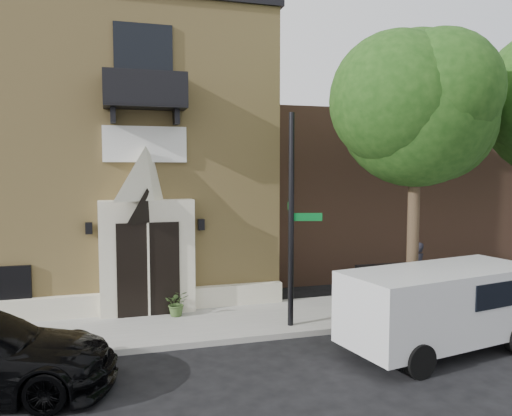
{
  "coord_description": "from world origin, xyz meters",
  "views": [
    {
      "loc": [
        -1.96,
        -11.38,
        4.26
      ],
      "look_at": [
        1.95,
        2.0,
        3.12
      ],
      "focal_mm": 35.0,
      "sensor_mm": 36.0,
      "label": 1
    }
  ],
  "objects_px": {
    "cargo_van": "(446,305)",
    "pedestrian_near": "(417,270)",
    "fire_hydrant": "(365,306)",
    "dumpster": "(396,289)",
    "street_sign": "(292,220)"
  },
  "relations": [
    {
      "from": "street_sign",
      "to": "pedestrian_near",
      "type": "distance_m",
      "value": 5.3
    },
    {
      "from": "fire_hydrant",
      "to": "dumpster",
      "type": "xyz_separation_m",
      "value": [
        1.19,
        0.44,
        0.28
      ]
    },
    {
      "from": "cargo_van",
      "to": "pedestrian_near",
      "type": "xyz_separation_m",
      "value": [
        1.78,
        3.78,
        -0.05
      ]
    },
    {
      "from": "cargo_van",
      "to": "pedestrian_near",
      "type": "bearing_deg",
      "value": 54.46
    },
    {
      "from": "cargo_van",
      "to": "pedestrian_near",
      "type": "relative_size",
      "value": 2.84
    },
    {
      "from": "dumpster",
      "to": "pedestrian_near",
      "type": "distance_m",
      "value": 1.94
    },
    {
      "from": "dumpster",
      "to": "cargo_van",
      "type": "bearing_deg",
      "value": -94.72
    },
    {
      "from": "fire_hydrant",
      "to": "dumpster",
      "type": "bearing_deg",
      "value": 20.14
    },
    {
      "from": "fire_hydrant",
      "to": "pedestrian_near",
      "type": "height_order",
      "value": "pedestrian_near"
    },
    {
      "from": "dumpster",
      "to": "pedestrian_near",
      "type": "relative_size",
      "value": 1.14
    },
    {
      "from": "fire_hydrant",
      "to": "pedestrian_near",
      "type": "distance_m",
      "value": 3.19
    },
    {
      "from": "cargo_van",
      "to": "fire_hydrant",
      "type": "height_order",
      "value": "cargo_van"
    },
    {
      "from": "cargo_van",
      "to": "dumpster",
      "type": "xyz_separation_m",
      "value": [
        0.28,
        2.58,
        -0.27
      ]
    },
    {
      "from": "cargo_van",
      "to": "street_sign",
      "type": "height_order",
      "value": "street_sign"
    },
    {
      "from": "cargo_van",
      "to": "fire_hydrant",
      "type": "distance_m",
      "value": 2.39
    }
  ]
}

